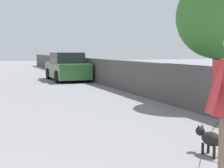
% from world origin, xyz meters
% --- Properties ---
extents(ground_plane, '(80.00, 80.00, 0.00)m').
position_xyz_m(ground_plane, '(14.00, 0.00, 0.00)').
color(ground_plane, gray).
extents(fence_right, '(48.00, 0.30, 1.23)m').
position_xyz_m(fence_right, '(12.00, -3.16, 0.62)').
color(fence_right, '#4C4C4C').
rests_on(fence_right, ground).
extents(tree_right_far, '(2.50, 2.50, 3.87)m').
position_xyz_m(tree_right_far, '(7.50, -4.30, 2.61)').
color(tree_right_far, '#473523').
rests_on(tree_right_far, ground).
extents(dog, '(1.62, 0.91, 1.06)m').
position_xyz_m(dog, '(3.65, -1.09, 0.27)').
color(dog, black).
rests_on(dog, ground).
extents(car_near, '(4.05, 1.80, 1.54)m').
position_xyz_m(car_near, '(17.24, -2.01, 0.71)').
color(car_near, '#336B38').
rests_on(car_near, ground).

